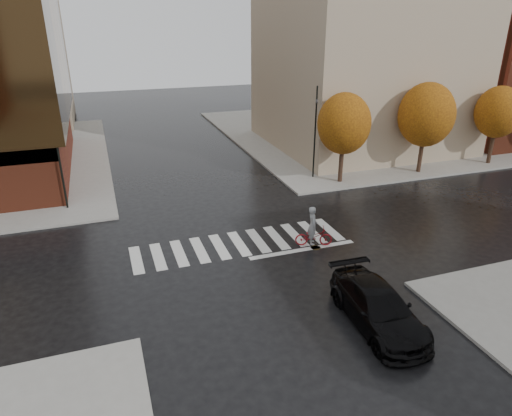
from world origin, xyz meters
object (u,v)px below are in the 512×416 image
at_px(fire_hydrant, 51,196).
at_px(traffic_light_ne, 315,127).
at_px(sedan, 378,307).
at_px(cyclist, 313,232).
at_px(traffic_light_nw, 58,152).

bearing_deg(fire_hydrant, traffic_light_ne, -3.08).
xyz_separation_m(sedan, fire_hydrant, (-13.15, 18.05, -0.20)).
distance_m(sedan, fire_hydrant, 22.33).
bearing_deg(fire_hydrant, cyclist, -38.72).
bearing_deg(traffic_light_nw, fire_hydrant, -129.66).
bearing_deg(sedan, cyclist, 87.99).
relative_size(cyclist, traffic_light_ne, 0.33).
height_order(sedan, fire_hydrant, sedan).
bearing_deg(cyclist, traffic_light_ne, -7.24).
distance_m(sedan, traffic_light_ne, 18.17).
bearing_deg(cyclist, traffic_light_nw, 71.34).
bearing_deg(sedan, traffic_light_ne, 75.01).
bearing_deg(traffic_light_ne, sedan, 56.07).
xyz_separation_m(traffic_light_ne, fire_hydrant, (-18.56, 1.00, -3.37)).
height_order(cyclist, traffic_light_nw, traffic_light_nw).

